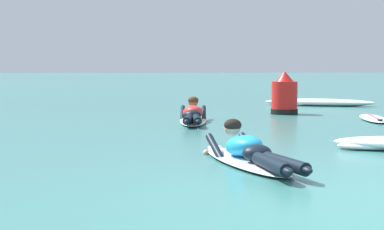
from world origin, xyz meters
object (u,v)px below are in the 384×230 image
(surfer_near, at_px, (248,153))
(drifting_surfboard, at_px, (373,118))
(channel_marker_buoy, at_px, (284,97))
(surfer_far, at_px, (193,116))

(surfer_near, xyz_separation_m, drifting_surfboard, (3.45, 5.48, -0.10))
(surfer_near, relative_size, drifting_surfboard, 1.28)
(drifting_surfboard, distance_m, channel_marker_buoy, 2.25)
(surfer_near, xyz_separation_m, channel_marker_buoy, (1.90, 7.08, 0.26))
(surfer_far, relative_size, channel_marker_buoy, 2.67)
(channel_marker_buoy, bearing_deg, drifting_surfboard, -45.86)
(surfer_near, relative_size, surfer_far, 0.99)
(drifting_surfboard, bearing_deg, channel_marker_buoy, 134.14)
(surfer_near, relative_size, channel_marker_buoy, 2.65)
(drifting_surfboard, xyz_separation_m, channel_marker_buoy, (-1.54, 1.59, 0.36))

